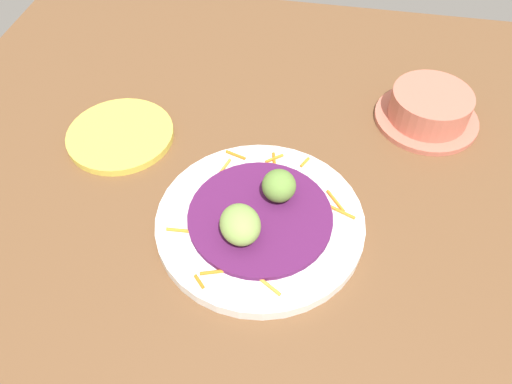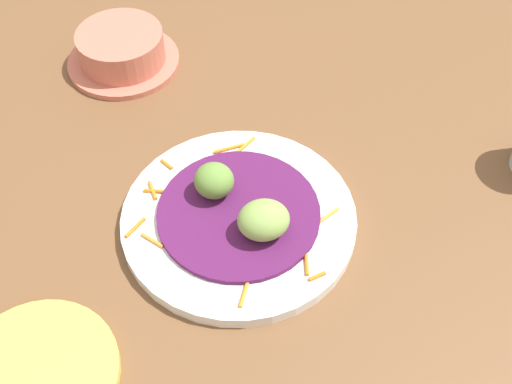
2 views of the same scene
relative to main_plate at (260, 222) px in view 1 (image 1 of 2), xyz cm
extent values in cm
cube|color=brown|center=(2.79, -1.03, -1.76)|extent=(110.00, 110.00, 2.00)
cylinder|color=white|center=(0.00, 0.00, 0.00)|extent=(25.30, 25.30, 1.51)
cylinder|color=#51194C|center=(0.00, 0.00, 1.08)|extent=(17.48, 17.48, 0.65)
cylinder|color=orange|center=(2.65, -9.20, 0.96)|extent=(2.60, 1.84, 0.40)
cylinder|color=orange|center=(0.15, 9.70, 0.96)|extent=(1.00, 2.67, 0.40)
cylinder|color=orange|center=(-4.95, -9.96, 0.96)|extent=(1.56, 1.61, 0.40)
cylinder|color=orange|center=(-5.08, 9.74, 0.96)|extent=(2.91, 1.27, 0.40)
cylinder|color=orange|center=(-3.90, -8.57, 0.96)|extent=(2.61, 1.20, 0.40)
cylinder|color=orange|center=(8.72, 4.18, 0.96)|extent=(2.56, 3.18, 0.40)
cylinder|color=orange|center=(-8.82, -3.66, 0.96)|extent=(3.55, 0.63, 0.40)
cylinder|color=orange|center=(9.68, 2.56, 0.96)|extent=(3.31, 1.67, 0.40)
cylinder|color=orange|center=(0.12, 10.06, 0.96)|extent=(2.31, 1.99, 0.40)
cylinder|color=orange|center=(-6.03, 7.38, 0.96)|extent=(1.19, 2.85, 0.40)
cylinder|color=orange|center=(4.19, 10.09, 0.96)|extent=(1.20, 1.86, 0.40)
ellipsoid|color=olive|center=(1.70, 3.31, 3.32)|extent=(4.64, 4.78, 3.83)
ellipsoid|color=#84A851|center=(-1.70, -3.31, 3.37)|extent=(6.62, 6.93, 3.94)
cylinder|color=#E0CC4C|center=(-22.30, 11.76, -0.22)|extent=(15.04, 15.04, 1.08)
cylinder|color=#C66B56|center=(20.59, 23.50, -0.36)|extent=(14.96, 14.96, 0.80)
cylinder|color=#C66B56|center=(20.59, 23.50, 2.11)|extent=(11.39, 11.39, 4.14)
camera|label=1|loc=(6.33, -36.84, 49.26)|focal=35.60mm
camera|label=2|loc=(-39.12, -14.68, 55.65)|focal=45.21mm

